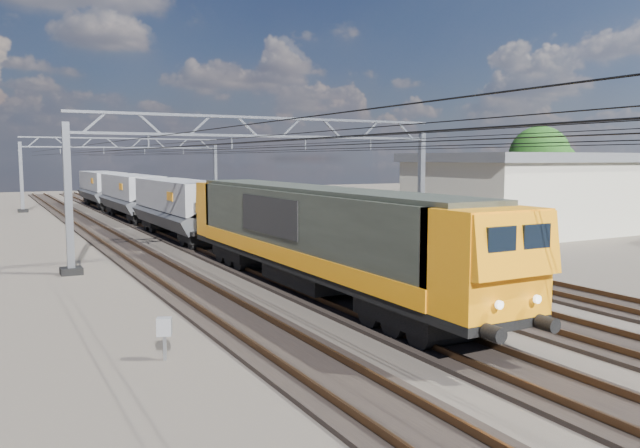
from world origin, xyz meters
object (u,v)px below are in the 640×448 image
catenary_gantry_far (125,170)px  trackside_cabinet (164,328)px  locomotive (312,232)px  industrial_shed (546,192)px  hopper_wagon_mid (132,193)px  hopper_wagon_third (102,186)px  hopper_wagon_lead (180,204)px  tree_far (544,159)px  catenary_gantry_mid (270,181)px

catenary_gantry_far → trackside_cabinet: catenary_gantry_far is taller
locomotive → industrial_shed: industrial_shed is taller
hopper_wagon_mid → trackside_cabinet: hopper_wagon_mid is taller
hopper_wagon_mid → hopper_wagon_third: same height
locomotive → trackside_cabinet: bearing=-143.1°
hopper_wagon_lead → industrial_shed: size_ratio=0.70×
trackside_cabinet → tree_far: tree_far is taller
catenary_gantry_far → industrial_shed: size_ratio=1.07×
hopper_wagon_mid → hopper_wagon_third: bearing=90.0°
hopper_wagon_lead → hopper_wagon_third: bearing=90.0°
catenary_gantry_far → hopper_wagon_mid: bearing=-99.1°
catenary_gantry_far → tree_far: (30.32, -26.21, 1.10)m
hopper_wagon_lead → hopper_wagon_third: 28.40m
hopper_wagon_lead → industrial_shed: (24.00, -7.31, 0.49)m
catenary_gantry_mid → hopper_wagon_third: catenary_gantry_mid is taller
catenary_gantry_far → trackside_cabinet: (-8.91, -49.57, -3.09)m
tree_far → industrial_shed: bearing=-136.9°
trackside_cabinet → hopper_wagon_third: bearing=103.8°
hopper_wagon_mid → industrial_shed: (24.00, -21.51, 0.49)m
catenary_gantry_mid → hopper_wagon_lead: bearing=102.1°
catenary_gantry_far → hopper_wagon_third: size_ratio=1.53×
hopper_wagon_lead → trackside_cabinet: 23.94m
hopper_wagon_third → catenary_gantry_mid: bearing=-87.0°
trackside_cabinet → industrial_shed: bearing=48.2°
catenary_gantry_mid → hopper_wagon_lead: (-2.00, 9.31, -1.67)m
catenary_gantry_far → hopper_wagon_third: catenary_gantry_far is taller
hopper_wagon_mid → tree_far: (32.32, -13.72, 2.78)m
hopper_wagon_lead → hopper_wagon_mid: same height
hopper_wagon_third → industrial_shed: size_ratio=0.70×
locomotive → trackside_cabinet: size_ratio=19.43×
locomotive → hopper_wagon_third: locomotive is taller
hopper_wagon_lead → hopper_wagon_mid: (0.00, 14.20, 0.00)m
catenary_gantry_far → hopper_wagon_mid: size_ratio=1.53×
catenary_gantry_far → tree_far: 40.09m
locomotive → hopper_wagon_third: bearing=90.0°
hopper_wagon_lead → catenary_gantry_mid: bearing=-77.9°
hopper_wagon_mid → industrial_shed: size_ratio=0.70×
catenary_gantry_mid → hopper_wagon_mid: catenary_gantry_mid is taller
hopper_wagon_lead → tree_far: bearing=0.9°
hopper_wagon_mid → tree_far: tree_far is taller
hopper_wagon_third → trackside_cabinet: hopper_wagon_third is taller
catenary_gantry_far → locomotive: (-2.00, -44.39, -1.58)m
locomotive → hopper_wagon_mid: locomotive is taller
locomotive → tree_far: tree_far is taller
hopper_wagon_third → hopper_wagon_lead: bearing=-90.0°
hopper_wagon_third → catenary_gantry_far: bearing=-40.5°
hopper_wagon_lead → hopper_wagon_third: same height
hopper_wagon_lead → hopper_wagon_third: size_ratio=1.00×
hopper_wagon_third → tree_far: 42.80m
catenary_gantry_mid → industrial_shed: 22.12m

